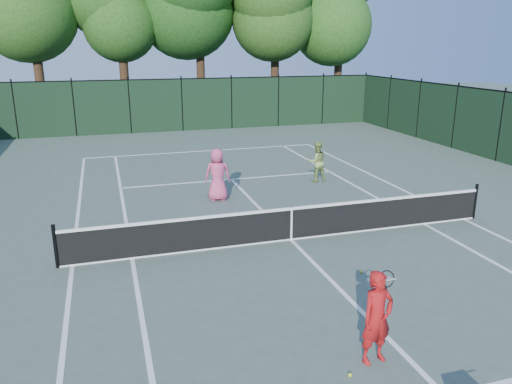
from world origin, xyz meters
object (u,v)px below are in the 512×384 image
object	(u,v)px
coach	(377,317)
player_green	(317,162)
player_pink	(218,175)
loose_ball_midcourt	(361,272)
loose_ball_near_cart	(350,375)

from	to	relation	value
coach	player_green	size ratio (longest dim) A/B	1.04
player_pink	loose_ball_midcourt	size ratio (longest dim) A/B	25.64
player_pink	loose_ball_near_cart	bearing A→B (deg)	99.27
player_green	loose_ball_midcourt	bearing A→B (deg)	71.79
coach	loose_ball_near_cart	world-z (taller)	coach
coach	player_green	distance (m)	11.11
player_green	loose_ball_near_cart	xyz separation A→B (m)	(-4.15, -10.79, -0.73)
loose_ball_near_cart	loose_ball_midcourt	distance (m)	3.78
coach	loose_ball_midcourt	size ratio (longest dim) A/B	23.31
coach	player_pink	xyz separation A→B (m)	(-0.50, 9.32, 0.08)
loose_ball_near_cart	player_pink	bearing A→B (deg)	89.52
loose_ball_near_cart	loose_ball_midcourt	bearing A→B (deg)	59.06
coach	loose_ball_midcourt	xyz separation A→B (m)	(1.36, 2.97, -0.76)
player_pink	loose_ball_near_cart	xyz separation A→B (m)	(-0.08, -9.59, -0.84)
coach	player_pink	size ratio (longest dim) A/B	0.91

